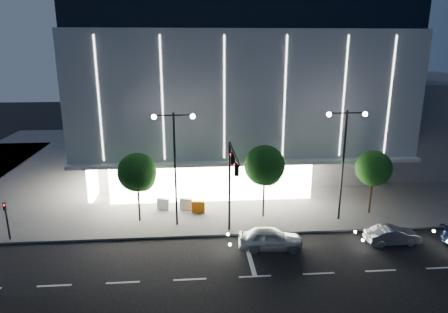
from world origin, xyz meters
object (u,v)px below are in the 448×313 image
street_lamp_west (175,153)px  car_second (392,235)px  ped_signal_far (7,217)px  barrier_c (198,207)px  traffic_mast (231,175)px  tree_right (374,170)px  car_lead (271,238)px  barrier_b (163,204)px  street_lamp_east (344,149)px  tree_left (138,174)px  barrier_d (186,204)px  tree_mid (265,168)px

street_lamp_west → car_second: bearing=-14.9°
ped_signal_far → barrier_c: size_ratio=2.73×
traffic_mast → tree_right: 12.63m
traffic_mast → barrier_c: size_ratio=6.43×
car_lead → barrier_b: 10.64m
street_lamp_west → car_lead: street_lamp_west is taller
street_lamp_west → barrier_c: street_lamp_west is taller
street_lamp_west → car_lead: bearing=-31.8°
street_lamp_west → car_lead: (6.61, -4.09, -5.20)m
street_lamp_east → car_second: street_lamp_east is taller
ped_signal_far → tree_left: tree_left is taller
traffic_mast → barrier_d: 7.81m
car_second → barrier_c: bearing=62.1°
tree_right → tree_left: bearing=180.0°
street_lamp_west → street_lamp_east: (13.00, 0.00, 0.00)m
tree_left → tree_mid: tree_mid is taller
tree_mid → barrier_c: size_ratio=5.59×
traffic_mast → barrier_b: 8.93m
street_lamp_west → tree_right: 16.19m
street_lamp_west → tree_right: bearing=3.6°
ped_signal_far → tree_mid: 19.35m
street_lamp_east → barrier_d: (-12.31, 2.89, -5.31)m
traffic_mast → car_lead: bearing=-28.7°
street_lamp_east → car_second: 7.13m
tree_left → car_lead: bearing=-28.1°
barrier_c → car_lead: bearing=-43.6°
tree_mid → street_lamp_west: bearing=-171.7°
tree_left → street_lamp_west: bearing=-18.9°
car_second → barrier_c: 15.06m
ped_signal_far → car_lead: ped_signal_far is taller
traffic_mast → ped_signal_far: traffic_mast is taller
car_second → barrier_d: size_ratio=3.53×
tree_left → barrier_d: size_ratio=5.20×
tree_left → barrier_b: (1.71, 2.05, -3.38)m
barrier_b → car_second: bearing=-0.4°
street_lamp_east → barrier_b: bearing=167.8°
tree_left → ped_signal_far: bearing=-164.4°
tree_right → barrier_c: size_ratio=5.01×
tree_mid → car_second: bearing=-31.4°
barrier_b → tree_left: bearing=-107.0°
traffic_mast → car_second: 12.31m
tree_right → barrier_b: size_ratio=5.01×
car_second → barrier_d: bearing=61.2°
barrier_c → barrier_b: bearing=171.5°
barrier_c → barrier_d: bearing=152.8°
car_lead → car_second: 8.80m
tree_left → car_lead: tree_left is taller
car_lead → barrier_b: (-7.87, 7.16, -0.11)m
car_lead → car_second: bearing=-84.4°
traffic_mast → street_lamp_west: size_ratio=0.79×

